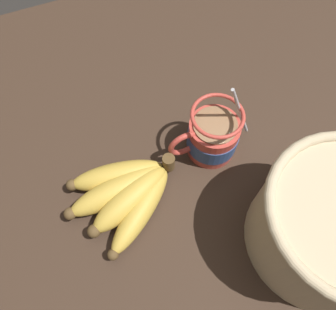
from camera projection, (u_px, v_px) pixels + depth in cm
name	position (u px, v px, depth cm)	size (l,w,h in cm)	color
table	(180.00, 183.00, 55.03)	(102.38, 102.38, 2.78)	#332319
coffee_mug	(212.00, 136.00, 52.93)	(14.91, 8.32, 15.27)	#B23D33
banana_bunch	(125.00, 193.00, 50.53)	(18.73, 16.04, 4.42)	#4C381E
woven_basket	(334.00, 225.00, 42.87)	(21.56, 21.56, 13.96)	tan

